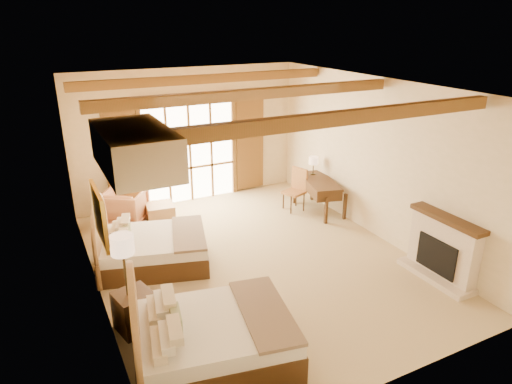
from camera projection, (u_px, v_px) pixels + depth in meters
floor at (254, 260)px, 8.54m from camera, size 7.00×7.00×0.00m
wall_back at (188, 136)px, 10.89m from camera, size 5.50×0.00×5.50m
wall_left at (89, 207)px, 6.81m from camera, size 0.00×7.00×7.00m
wall_right at (376, 159)px, 9.13m from camera, size 0.00×7.00×7.00m
ceiling at (254, 86)px, 7.40m from camera, size 7.00×7.00×0.00m
ceiling_beams at (254, 94)px, 7.44m from camera, size 5.39×4.60×0.18m
french_doors at (190, 151)px, 10.96m from camera, size 3.95×0.08×2.60m
fireplace at (442, 251)px, 7.79m from camera, size 0.46×1.40×1.16m
painting at (100, 215)px, 6.15m from camera, size 0.06×0.95×0.75m
canopy_valance at (135, 149)px, 4.81m from camera, size 0.70×1.40×0.45m
bed_near at (203, 337)px, 5.85m from camera, size 2.29×1.88×1.34m
bed_far at (146, 248)px, 8.20m from camera, size 2.25×1.88×1.24m
nightstand at (135, 311)px, 6.55m from camera, size 0.60×0.60×0.60m
floor_lamp at (123, 251)px, 6.17m from camera, size 0.32×0.32×1.52m
armchair at (125, 208)px, 9.87m from camera, size 1.18×1.19×0.79m
ottoman at (160, 213)px, 10.06m from camera, size 0.64×0.64×0.42m
desk at (319, 194)px, 10.58m from camera, size 0.95×1.53×0.77m
desk_chair at (295, 197)px, 10.69m from camera, size 0.57×0.56×0.99m
desk_lamp at (314, 161)px, 10.72m from camera, size 0.22×0.22×0.43m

